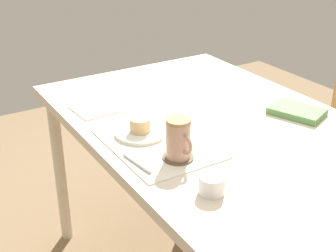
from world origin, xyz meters
TOP-DOWN VIEW (x-y plane):
  - dining_table at (0.00, 0.00)m, footprint 1.39×0.87m
  - placemat at (-0.00, -0.25)m, footprint 0.39×0.28m
  - pastry_plate at (-0.08, -0.27)m, footprint 0.16×0.16m
  - pastry at (-0.08, -0.27)m, footprint 0.07×0.07m
  - coffee_coaster at (0.11, -0.25)m, footprint 0.09×0.09m
  - coffee_mug at (0.12, -0.25)m, footprint 0.10×0.07m
  - teaspoon at (0.08, -0.37)m, footprint 0.13×0.03m
  - paper_napkin at (-0.35, -0.31)m, footprint 0.16×0.16m
  - sugar_bowl at (0.30, -0.27)m, footprint 0.07×0.07m
  - small_book at (0.06, 0.28)m, footprint 0.21×0.18m

SIDE VIEW (x-z plane):
  - dining_table at x=0.00m, z-range 0.30..1.05m
  - placemat at x=0.00m, z-range 0.74..0.75m
  - paper_napkin at x=-0.35m, z-range 0.74..0.75m
  - coffee_coaster at x=0.11m, z-range 0.75..0.75m
  - teaspoon at x=0.08m, z-range 0.75..0.76m
  - pastry_plate at x=-0.08m, z-range 0.75..0.76m
  - small_book at x=0.06m, z-range 0.74..0.77m
  - sugar_bowl at x=0.30m, z-range 0.74..0.79m
  - pastry at x=-0.08m, z-range 0.76..0.81m
  - coffee_mug at x=0.12m, z-range 0.75..0.87m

